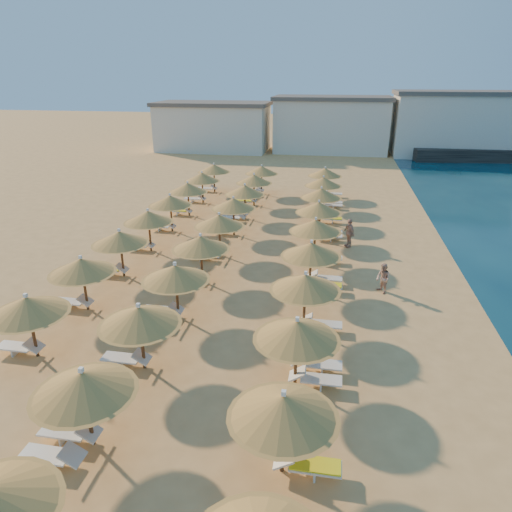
% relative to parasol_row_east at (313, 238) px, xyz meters
% --- Properties ---
extents(ground, '(220.00, 220.00, 0.00)m').
position_rel_parasol_row_east_xyz_m(ground, '(-1.95, -5.04, -2.12)').
color(ground, '#E0A762').
rests_on(ground, ground).
extents(hotel_blocks, '(47.48, 10.14, 8.10)m').
position_rel_parasol_row_east_xyz_m(hotel_blocks, '(0.84, 41.86, 1.58)').
color(hotel_blocks, silver).
rests_on(hotel_blocks, ground).
extents(parasol_row_east, '(2.97, 37.10, 2.66)m').
position_rel_parasol_row_east_xyz_m(parasol_row_east, '(0.00, 0.00, 0.00)').
color(parasol_row_east, brown).
rests_on(parasol_row_east, ground).
extents(parasol_row_west, '(2.97, 37.10, 2.66)m').
position_rel_parasol_row_east_xyz_m(parasol_row_west, '(-5.56, 0.00, 0.00)').
color(parasol_row_west, brown).
rests_on(parasol_row_west, ground).
extents(parasol_row_inland, '(2.97, 29.52, 2.66)m').
position_rel_parasol_row_east_xyz_m(parasol_row_inland, '(-9.92, 3.79, 0.00)').
color(parasol_row_inland, brown).
rests_on(parasol_row_inland, ground).
extents(loungers, '(13.14, 34.73, 0.66)m').
position_rel_parasol_row_east_xyz_m(loungers, '(-4.48, 0.61, -1.78)').
color(loungers, white).
rests_on(loungers, ground).
extents(beachgoer_b, '(0.88, 0.94, 1.53)m').
position_rel_parasol_row_east_xyz_m(beachgoer_b, '(3.55, -1.56, -1.36)').
color(beachgoer_b, tan).
rests_on(beachgoer_b, ground).
extents(beachgoer_c, '(0.91, 1.15, 1.82)m').
position_rel_parasol_row_east_xyz_m(beachgoer_c, '(1.98, 4.72, -1.21)').
color(beachgoer_c, tan).
rests_on(beachgoer_c, ground).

